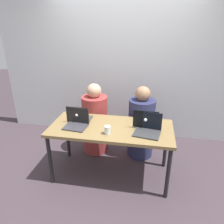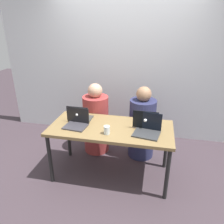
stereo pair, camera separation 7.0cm
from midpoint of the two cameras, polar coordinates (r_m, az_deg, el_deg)
The scene contains 10 objects.
ground_plane at distance 3.26m, azimuth 0.36°, elevation -15.73°, with size 12.00×12.00×0.00m, color #3E3239.
back_wall at distance 3.90m, azimuth 4.33°, elevation 11.15°, with size 4.50×0.10×2.47m, color silver.
desk at distance 2.88m, azimuth 0.40°, elevation -5.14°, with size 1.59×0.73×0.75m.
person_on_left at distance 3.52m, azimuth -3.62°, elevation -2.63°, with size 0.49×0.49×1.15m.
person_on_right at distance 3.42m, azimuth 8.39°, elevation -3.75°, with size 0.45×0.45×1.15m.
laptop_front_left at distance 2.88m, azimuth -8.52°, elevation -2.70°, with size 0.31×0.28×0.23m.
laptop_front_right at distance 2.71m, azimuth 9.97°, elevation -4.45°, with size 0.35×0.31×0.24m.
laptop_back_right at distance 2.87m, azimuth 9.47°, elevation -2.78°, with size 0.32×0.29×0.25m.
laptop_back_left at distance 3.03m, azimuth -7.78°, elevation -1.29°, with size 0.30×0.27×0.23m.
water_glass_center at distance 2.66m, azimuth -0.62°, elevation -4.85°, with size 0.07×0.07×0.10m.
Camera 2 is at (0.54, -2.47, 2.05)m, focal length 35.00 mm.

